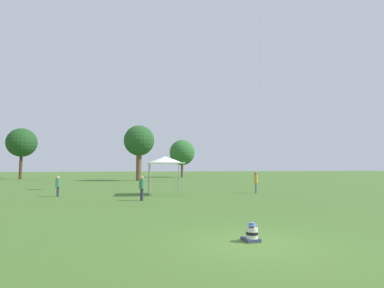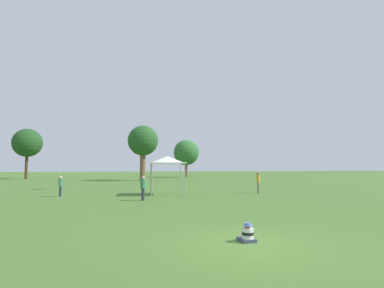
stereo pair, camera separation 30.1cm
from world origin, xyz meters
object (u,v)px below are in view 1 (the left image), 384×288
person_standing_1 (58,184)px  distant_tree_0 (182,153)px  canopy_tent (165,160)px  distant_tree_1 (139,141)px  seated_toddler (252,234)px  distant_tree_2 (22,143)px  person_standing_3 (256,180)px  person_standing_0 (142,186)px

person_standing_1 → distant_tree_0: size_ratio=0.18×
canopy_tent → person_standing_1: bearing=177.7°
person_standing_1 → distant_tree_0: bearing=-86.6°
distant_tree_1 → distant_tree_0: bearing=55.6°
person_standing_1 → canopy_tent: 8.28m
person_standing_1 → seated_toddler: bearing=144.6°
seated_toddler → distant_tree_2: (-22.11, 53.50, 6.59)m
seated_toddler → distant_tree_1: size_ratio=0.06×
person_standing_3 → distant_tree_0: bearing=-89.7°
person_standing_0 → distant_tree_0: (11.86, 45.38, 4.53)m
canopy_tent → distant_tree_1: distant_tree_1 is taller
distant_tree_1 → distant_tree_2: distant_tree_2 is taller
seated_toddler → person_standing_0: person_standing_0 is taller
person_standing_0 → distant_tree_1: bearing=-170.3°
person_standing_0 → person_standing_3: (9.81, 3.44, 0.15)m
person_standing_1 → distant_tree_2: distant_tree_2 is taller
person_standing_0 → person_standing_3: 10.39m
person_standing_3 → canopy_tent: (-7.70, 0.36, 1.68)m
seated_toddler → distant_tree_2: bearing=109.7°
distant_tree_1 → distant_tree_2: bearing=151.5°
seated_toddler → person_standing_3: (7.35, 15.20, 0.87)m
person_standing_0 → person_standing_1: bearing=-112.1°
person_standing_0 → distant_tree_0: 47.13m
person_standing_1 → distant_tree_0: distant_tree_0 is taller
person_standing_1 → canopy_tent: size_ratio=0.50×
distant_tree_2 → distant_tree_1: bearing=-28.5°
canopy_tent → distant_tree_2: 43.92m
distant_tree_0 → seated_toddler: bearing=-99.3°
distant_tree_0 → distant_tree_2: 31.76m
seated_toddler → person_standing_3: 16.91m
person_standing_3 → canopy_tent: bearing=0.4°
canopy_tent → distant_tree_0: (9.75, 41.59, 2.70)m
person_standing_1 → person_standing_3: person_standing_3 is taller
person_standing_3 → person_standing_1: bearing=0.6°
distant_tree_0 → person_standing_1: bearing=-113.4°
seated_toddler → distant_tree_1: (-0.97, 42.00, 6.32)m
seated_toddler → distant_tree_0: bearing=77.9°
person_standing_0 → distant_tree_2: size_ratio=0.17×
distant_tree_2 → person_standing_3: bearing=-52.4°
person_standing_0 → canopy_tent: size_ratio=0.52×
distant_tree_0 → distant_tree_2: distant_tree_2 is taller
person_standing_1 → person_standing_3: 15.78m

